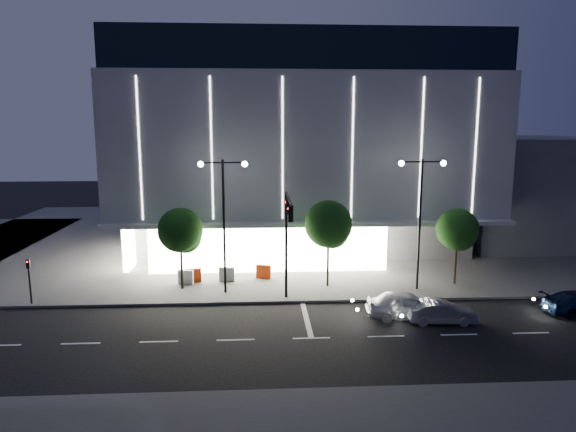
{
  "coord_description": "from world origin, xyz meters",
  "views": [
    {
      "loc": [
        -0.7,
        -27.05,
        11.08
      ],
      "look_at": [
        1.28,
        7.61,
        5.0
      ],
      "focal_mm": 32.0,
      "sensor_mm": 36.0,
      "label": 1
    }
  ],
  "objects_px": {
    "car_second": "(441,312)",
    "barrier_b": "(186,277)",
    "street_lamp_west": "(224,206)",
    "ped_signal_far": "(29,277)",
    "car_lead": "(406,305)",
    "tree_left": "(181,233)",
    "barrier_d": "(227,274)",
    "barrier_a": "(193,276)",
    "tree_right": "(458,232)",
    "tree_mid": "(329,227)",
    "traffic_mast": "(287,228)",
    "barrier_c": "(264,272)",
    "street_lamp_east": "(421,205)"
  },
  "relations": [
    {
      "from": "traffic_mast",
      "to": "ped_signal_far",
      "type": "distance_m",
      "value": 16.35
    },
    {
      "from": "barrier_d",
      "to": "street_lamp_east",
      "type": "bearing_deg",
      "value": -7.72
    },
    {
      "from": "street_lamp_west",
      "to": "barrier_a",
      "type": "distance_m",
      "value": 6.27
    },
    {
      "from": "car_lead",
      "to": "ped_signal_far",
      "type": "bearing_deg",
      "value": 85.84
    },
    {
      "from": "ped_signal_far",
      "to": "barrier_c",
      "type": "height_order",
      "value": "ped_signal_far"
    },
    {
      "from": "tree_mid",
      "to": "barrier_a",
      "type": "relative_size",
      "value": 5.59
    },
    {
      "from": "ped_signal_far",
      "to": "car_second",
      "type": "relative_size",
      "value": 0.76
    },
    {
      "from": "tree_right",
      "to": "barrier_b",
      "type": "distance_m",
      "value": 19.22
    },
    {
      "from": "traffic_mast",
      "to": "tree_mid",
      "type": "height_order",
      "value": "traffic_mast"
    },
    {
      "from": "ped_signal_far",
      "to": "car_lead",
      "type": "xyz_separation_m",
      "value": [
        22.83,
        -3.39,
        -1.09
      ]
    },
    {
      "from": "car_second",
      "to": "barrier_b",
      "type": "relative_size",
      "value": 3.57
    },
    {
      "from": "traffic_mast",
      "to": "ped_signal_far",
      "type": "xyz_separation_m",
      "value": [
        -16.0,
        1.16,
        -3.14
      ]
    },
    {
      "from": "car_second",
      "to": "barrier_d",
      "type": "xyz_separation_m",
      "value": [
        -12.68,
        8.3,
        0.0
      ]
    },
    {
      "from": "traffic_mast",
      "to": "barrier_c",
      "type": "distance_m",
      "value": 7.33
    },
    {
      "from": "tree_mid",
      "to": "barrier_c",
      "type": "bearing_deg",
      "value": 155.59
    },
    {
      "from": "tree_left",
      "to": "car_second",
      "type": "relative_size",
      "value": 1.46
    },
    {
      "from": "tree_left",
      "to": "car_lead",
      "type": "xyz_separation_m",
      "value": [
        13.81,
        -5.91,
        -3.24
      ]
    },
    {
      "from": "street_lamp_east",
      "to": "barrier_d",
      "type": "xyz_separation_m",
      "value": [
        -13.06,
        2.53,
        -5.31
      ]
    },
    {
      "from": "traffic_mast",
      "to": "barrier_a",
      "type": "height_order",
      "value": "traffic_mast"
    },
    {
      "from": "barrier_b",
      "to": "tree_right",
      "type": "bearing_deg",
      "value": 14.34
    },
    {
      "from": "barrier_a",
      "to": "barrier_b",
      "type": "distance_m",
      "value": 0.59
    },
    {
      "from": "tree_mid",
      "to": "barrier_c",
      "type": "relative_size",
      "value": 5.59
    },
    {
      "from": "traffic_mast",
      "to": "barrier_c",
      "type": "height_order",
      "value": "traffic_mast"
    },
    {
      "from": "tree_right",
      "to": "barrier_d",
      "type": "bearing_deg",
      "value": 174.65
    },
    {
      "from": "ped_signal_far",
      "to": "tree_right",
      "type": "height_order",
      "value": "tree_right"
    },
    {
      "from": "tree_right",
      "to": "barrier_b",
      "type": "relative_size",
      "value": 5.01
    },
    {
      "from": "street_lamp_west",
      "to": "car_second",
      "type": "bearing_deg",
      "value": -24.57
    },
    {
      "from": "ped_signal_far",
      "to": "barrier_b",
      "type": "bearing_deg",
      "value": 20.93
    },
    {
      "from": "street_lamp_west",
      "to": "tree_mid",
      "type": "height_order",
      "value": "street_lamp_west"
    },
    {
      "from": "traffic_mast",
      "to": "car_lead",
      "type": "relative_size",
      "value": 1.52
    },
    {
      "from": "barrier_b",
      "to": "barrier_c",
      "type": "bearing_deg",
      "value": 28.19
    },
    {
      "from": "tree_left",
      "to": "street_lamp_east",
      "type": "bearing_deg",
      "value": -3.65
    },
    {
      "from": "car_lead",
      "to": "barrier_b",
      "type": "xyz_separation_m",
      "value": [
        -13.73,
        6.87,
        -0.14
      ]
    },
    {
      "from": "tree_mid",
      "to": "barrier_b",
      "type": "bearing_deg",
      "value": 174.46
    },
    {
      "from": "tree_right",
      "to": "barrier_d",
      "type": "xyz_separation_m",
      "value": [
        -16.08,
        1.51,
        -3.23
      ]
    },
    {
      "from": "traffic_mast",
      "to": "tree_mid",
      "type": "distance_m",
      "value": 4.82
    },
    {
      "from": "tree_mid",
      "to": "tree_left",
      "type": "bearing_deg",
      "value": -180.0
    },
    {
      "from": "car_lead",
      "to": "car_second",
      "type": "bearing_deg",
      "value": -111.96
    },
    {
      "from": "traffic_mast",
      "to": "tree_right",
      "type": "height_order",
      "value": "traffic_mast"
    },
    {
      "from": "tree_left",
      "to": "barrier_b",
      "type": "xyz_separation_m",
      "value": [
        0.08,
        0.96,
        -3.38
      ]
    },
    {
      "from": "street_lamp_west",
      "to": "car_second",
      "type": "height_order",
      "value": "street_lamp_west"
    },
    {
      "from": "street_lamp_west",
      "to": "barrier_a",
      "type": "height_order",
      "value": "street_lamp_west"
    },
    {
      "from": "tree_left",
      "to": "tree_right",
      "type": "distance_m",
      "value": 19.0
    },
    {
      "from": "street_lamp_west",
      "to": "tree_left",
      "type": "distance_m",
      "value": 3.69
    },
    {
      "from": "barrier_d",
      "to": "tree_left",
      "type": "bearing_deg",
      "value": -149.48
    },
    {
      "from": "street_lamp_west",
      "to": "tree_right",
      "type": "height_order",
      "value": "street_lamp_west"
    },
    {
      "from": "barrier_c",
      "to": "tree_mid",
      "type": "bearing_deg",
      "value": -4.87
    },
    {
      "from": "tree_left",
      "to": "car_second",
      "type": "bearing_deg",
      "value": -23.53
    },
    {
      "from": "barrier_a",
      "to": "barrier_b",
      "type": "bearing_deg",
      "value": -159.65
    },
    {
      "from": "ped_signal_far",
      "to": "car_lead",
      "type": "distance_m",
      "value": 23.11
    }
  ]
}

